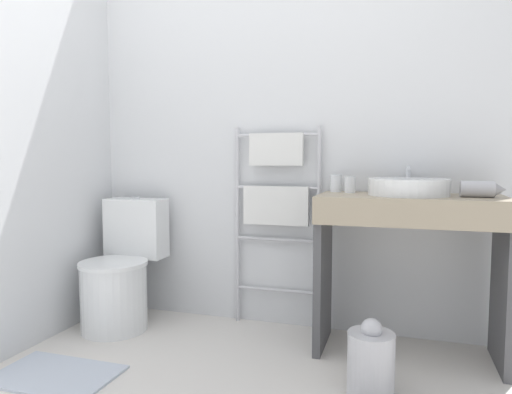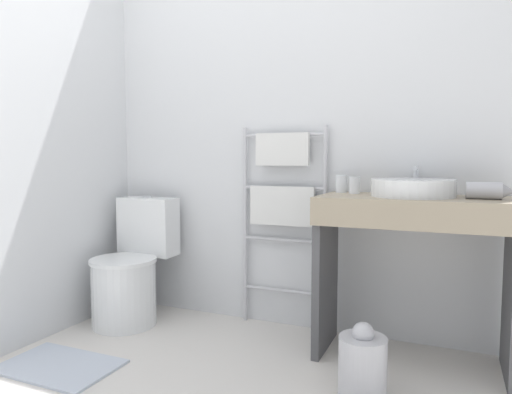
{
  "view_description": "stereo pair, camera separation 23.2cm",
  "coord_description": "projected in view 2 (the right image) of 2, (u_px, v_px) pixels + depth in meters",
  "views": [
    {
      "loc": [
        0.67,
        -1.25,
        1.0
      ],
      "look_at": [
        -0.03,
        0.96,
        0.81
      ],
      "focal_mm": 32.0,
      "sensor_mm": 36.0,
      "label": 1
    },
    {
      "loc": [
        0.89,
        -1.17,
        1.0
      ],
      "look_at": [
        -0.03,
        0.96,
        0.81
      ],
      "focal_mm": 32.0,
      "sensor_mm": 36.0,
      "label": 2
    }
  ],
  "objects": [
    {
      "name": "toilet",
      "position": [
        131.0,
        272.0,
        2.82
      ],
      "size": [
        0.4,
        0.53,
        0.77
      ],
      "color": "white",
      "rests_on": "ground_plane"
    },
    {
      "name": "cup_near_edge",
      "position": [
        355.0,
        185.0,
        2.42
      ],
      "size": [
        0.06,
        0.06,
        0.09
      ],
      "color": "white",
      "rests_on": "vanity_counter"
    },
    {
      "name": "trash_bin",
      "position": [
        362.0,
        367.0,
        1.89
      ],
      "size": [
        0.2,
        0.23,
        0.33
      ],
      "color": "#B7B7BC",
      "rests_on": "ground_plane"
    },
    {
      "name": "faucet",
      "position": [
        416.0,
        176.0,
        2.38
      ],
      "size": [
        0.02,
        0.1,
        0.15
      ],
      "color": "silver",
      "rests_on": "vanity_counter"
    },
    {
      "name": "bath_mat",
      "position": [
        59.0,
        366.0,
        2.21
      ],
      "size": [
        0.56,
        0.36,
        0.01
      ],
      "primitive_type": "cube",
      "color": "#B2BCCC",
      "rests_on": "ground_plane"
    },
    {
      "name": "wall_back",
      "position": [
        293.0,
        104.0,
        2.73
      ],
      "size": [
        2.63,
        0.12,
        2.68
      ],
      "primitive_type": "cube",
      "color": "silver",
      "rests_on": "ground_plane"
    },
    {
      "name": "cup_near_wall",
      "position": [
        341.0,
        184.0,
        2.51
      ],
      "size": [
        0.06,
        0.06,
        0.1
      ],
      "color": "white",
      "rests_on": "vanity_counter"
    },
    {
      "name": "towel_radiator",
      "position": [
        283.0,
        195.0,
        2.68
      ],
      "size": [
        0.53,
        0.06,
        1.2
      ],
      "color": "silver",
      "rests_on": "ground_plane"
    },
    {
      "name": "wall_side",
      "position": [
        34.0,
        99.0,
        2.53
      ],
      "size": [
        0.12,
        2.08,
        2.68
      ],
      "primitive_type": "cube",
      "color": "silver",
      "rests_on": "ground_plane"
    },
    {
      "name": "hair_dryer",
      "position": [
        486.0,
        190.0,
        2.08
      ],
      "size": [
        0.2,
        0.18,
        0.08
      ],
      "color": "#B7B7BC",
      "rests_on": "vanity_counter"
    },
    {
      "name": "sink_basin",
      "position": [
        413.0,
        187.0,
        2.22
      ],
      "size": [
        0.4,
        0.4,
        0.08
      ],
      "color": "white",
      "rests_on": "vanity_counter"
    },
    {
      "name": "vanity_counter",
      "position": [
        412.0,
        251.0,
        2.22
      ],
      "size": [
        0.91,
        0.46,
        0.82
      ],
      "color": "gray",
      "rests_on": "ground_plane"
    }
  ]
}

